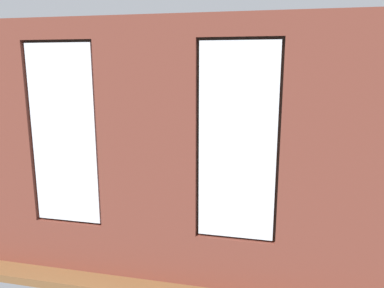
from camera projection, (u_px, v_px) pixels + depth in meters
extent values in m
cube|color=brown|center=(197.00, 202.00, 7.11)|extent=(6.63, 6.17, 0.10)
cube|color=brown|center=(360.00, 167.00, 3.72)|extent=(1.57, 0.16, 3.01)
cube|color=brown|center=(147.00, 155.00, 4.20)|extent=(1.14, 0.16, 3.01)
cube|color=brown|center=(234.00, 263.00, 4.24)|extent=(0.87, 0.16, 0.62)
cube|color=brown|center=(241.00, 25.00, 3.70)|extent=(0.87, 0.16, 0.24)
cube|color=white|center=(237.00, 144.00, 3.91)|extent=(0.81, 0.03, 2.10)
cube|color=#38281E|center=(238.00, 143.00, 3.97)|extent=(0.87, 0.04, 2.16)
cube|color=brown|center=(73.00, 244.00, 4.67)|extent=(0.87, 0.16, 0.62)
cube|color=brown|center=(58.00, 29.00, 4.13)|extent=(0.87, 0.16, 0.24)
cube|color=white|center=(64.00, 136.00, 4.35)|extent=(0.81, 0.03, 2.10)
cube|color=#38281E|center=(67.00, 135.00, 4.40)|extent=(0.87, 0.04, 2.16)
cube|color=olive|center=(152.00, 228.00, 4.49)|extent=(3.09, 0.24, 0.06)
cube|color=black|center=(149.00, 120.00, 4.21)|extent=(0.39, 0.03, 0.56)
cube|color=teal|center=(150.00, 120.00, 4.22)|extent=(0.33, 0.01, 0.50)
cube|color=silver|center=(46.00, 117.00, 7.24)|extent=(0.10, 5.17, 3.01)
cube|color=black|center=(129.00, 231.00, 5.27)|extent=(1.74, 0.85, 0.42)
cube|color=black|center=(118.00, 213.00, 4.87)|extent=(1.74, 0.24, 0.38)
cube|color=black|center=(181.00, 215.00, 5.04)|extent=(0.22, 0.85, 0.24)
cube|color=black|center=(78.00, 206.00, 5.37)|extent=(0.22, 0.85, 0.24)
cube|color=#232326|center=(151.00, 214.00, 5.18)|extent=(0.60, 0.65, 0.12)
cube|color=#232326|center=(108.00, 210.00, 5.32)|extent=(0.60, 0.65, 0.12)
cube|color=black|center=(328.00, 214.00, 5.88)|extent=(0.85, 2.09, 0.42)
cube|color=black|center=(353.00, 191.00, 5.72)|extent=(0.24, 2.09, 0.38)
cube|color=black|center=(323.00, 178.00, 6.70)|extent=(0.85, 0.22, 0.24)
cube|color=black|center=(339.00, 219.00, 4.92)|extent=(0.85, 0.22, 0.24)
cube|color=#232326|center=(323.00, 186.00, 6.35)|extent=(0.65, 0.51, 0.12)
cube|color=#232326|center=(327.00, 197.00, 5.83)|extent=(0.65, 0.51, 0.12)
cube|color=#232326|center=(332.00, 210.00, 5.31)|extent=(0.65, 0.51, 0.12)
cube|color=#A87547|center=(200.00, 173.00, 7.45)|extent=(1.56, 0.70, 0.04)
cube|color=#A87547|center=(237.00, 181.00, 7.62)|extent=(0.07, 0.07, 0.37)
cube|color=#A87547|center=(170.00, 176.00, 7.93)|extent=(0.07, 0.07, 0.37)
cube|color=#A87547|center=(234.00, 190.00, 7.06)|extent=(0.07, 0.07, 0.37)
cube|color=#A87547|center=(161.00, 185.00, 7.37)|extent=(0.07, 0.07, 0.37)
cylinder|color=#B23D38|center=(205.00, 171.00, 7.31)|extent=(0.09, 0.09, 0.10)
cylinder|color=#B7333D|center=(200.00, 169.00, 7.43)|extent=(0.08, 0.08, 0.13)
cylinder|color=#9E5638|center=(222.00, 169.00, 7.46)|extent=(0.12, 0.12, 0.09)
sphere|color=#286B2D|center=(222.00, 164.00, 7.44)|extent=(0.15, 0.15, 0.15)
cube|color=#59595B|center=(192.00, 170.00, 7.57)|extent=(0.06, 0.17, 0.02)
cube|color=black|center=(176.00, 171.00, 7.45)|extent=(0.18, 0.10, 0.02)
cube|color=black|center=(54.00, 187.00, 7.11)|extent=(1.03, 0.42, 0.46)
cube|color=black|center=(53.00, 174.00, 7.05)|extent=(0.43, 0.20, 0.05)
cube|color=black|center=(53.00, 171.00, 7.04)|extent=(0.06, 0.04, 0.06)
cube|color=black|center=(52.00, 155.00, 6.98)|extent=(0.99, 0.04, 0.56)
cube|color=black|center=(53.00, 155.00, 7.00)|extent=(0.94, 0.01, 0.51)
cylinder|color=#9E5638|center=(32.00, 229.00, 5.45)|extent=(0.31, 0.31, 0.31)
cylinder|color=brown|center=(31.00, 215.00, 5.40)|extent=(0.05, 0.05, 0.14)
ellipsoid|color=#3D8E42|center=(29.00, 194.00, 5.33)|extent=(0.61, 0.61, 0.51)
cylinder|color=gray|center=(222.00, 241.00, 4.98)|extent=(0.37, 0.37, 0.40)
cylinder|color=brown|center=(222.00, 223.00, 4.93)|extent=(0.05, 0.05, 0.12)
ellipsoid|color=#286B2D|center=(222.00, 197.00, 4.85)|extent=(0.79, 0.79, 0.61)
cylinder|color=#47423D|center=(361.00, 265.00, 4.48)|extent=(0.26, 0.26, 0.30)
cylinder|color=brown|center=(362.00, 250.00, 4.44)|extent=(0.04, 0.04, 0.10)
ellipsoid|color=#3D8E42|center=(364.00, 230.00, 4.38)|extent=(0.60, 0.60, 0.40)
cylinder|color=#47423D|center=(51.00, 212.00, 6.09)|extent=(0.30, 0.30, 0.30)
cylinder|color=brown|center=(50.00, 201.00, 6.05)|extent=(0.04, 0.04, 0.07)
ellipsoid|color=#286B2D|center=(49.00, 184.00, 5.99)|extent=(0.56, 0.56, 0.52)
cylinder|color=#47423D|center=(123.00, 159.00, 9.52)|extent=(0.27, 0.27, 0.29)
cylinder|color=brown|center=(123.00, 145.00, 9.45)|extent=(0.05, 0.05, 0.45)
cone|color=#337F38|center=(115.00, 126.00, 9.39)|extent=(0.53, 0.18, 0.61)
cone|color=#337F38|center=(113.00, 128.00, 9.23)|extent=(0.52, 0.55, 0.56)
cone|color=#337F38|center=(120.00, 131.00, 9.11)|extent=(0.30, 0.64, 0.51)
cone|color=#337F38|center=(128.00, 130.00, 9.18)|extent=(0.61, 0.48, 0.51)
cone|color=#337F38|center=(132.00, 128.00, 9.43)|extent=(0.63, 0.45, 0.51)
cone|color=#337F38|center=(127.00, 126.00, 9.56)|extent=(0.27, 0.59, 0.57)
cone|color=#337F38|center=(118.00, 127.00, 9.56)|extent=(0.58, 0.53, 0.52)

